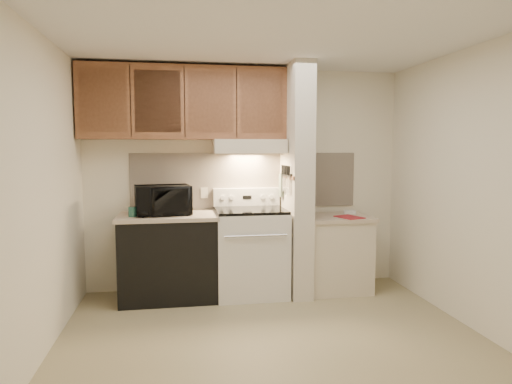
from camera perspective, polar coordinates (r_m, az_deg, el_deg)
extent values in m
plane|color=tan|center=(4.10, 1.94, -17.60)|extent=(3.60, 3.60, 0.00)
plane|color=white|center=(3.87, 2.07, 18.84)|extent=(3.60, 3.60, 0.00)
cube|color=#F0E7CC|center=(5.26, -1.29, 1.63)|extent=(3.60, 2.50, 0.02)
cube|color=#F0E7CC|center=(3.85, -25.25, -0.35)|extent=(0.02, 3.00, 2.50)
cube|color=#F0E7CC|center=(4.50, 25.05, 0.44)|extent=(0.02, 3.00, 2.50)
cube|color=beige|center=(5.25, -1.27, 1.45)|extent=(2.60, 0.02, 0.63)
cube|color=silver|center=(5.04, -0.69, -7.65)|extent=(0.76, 0.65, 0.92)
cube|color=black|center=(4.72, -0.09, -8.04)|extent=(0.50, 0.01, 0.30)
cylinder|color=silver|center=(4.64, -0.02, -5.51)|extent=(0.65, 0.02, 0.02)
cube|color=black|center=(4.95, -0.70, -2.29)|extent=(0.74, 0.64, 0.03)
cube|color=silver|center=(5.22, -1.19, -0.61)|extent=(0.76, 0.08, 0.20)
cube|color=black|center=(5.17, -1.12, -0.66)|extent=(0.10, 0.01, 0.04)
cylinder|color=silver|center=(5.14, -4.20, -0.72)|extent=(0.05, 0.02, 0.05)
cylinder|color=silver|center=(5.15, -3.09, -0.70)|extent=(0.05, 0.02, 0.05)
cylinder|color=silver|center=(5.20, 0.85, -0.63)|extent=(0.05, 0.02, 0.05)
cylinder|color=silver|center=(5.22, 1.93, -0.61)|extent=(0.05, 0.02, 0.05)
cube|color=black|center=(5.00, -10.84, -8.15)|extent=(1.00, 0.63, 0.87)
cube|color=#BEAA92|center=(4.91, -10.93, -2.98)|extent=(1.04, 0.67, 0.04)
cube|color=black|center=(5.10, -10.67, -2.34)|extent=(0.24, 0.12, 0.02)
cylinder|color=#296457|center=(4.82, -15.14, -2.38)|extent=(0.10, 0.10, 0.10)
cube|color=beige|center=(5.20, -6.49, -0.11)|extent=(0.08, 0.01, 0.12)
imported|color=black|center=(4.87, -11.56, -1.00)|extent=(0.61, 0.46, 0.31)
cube|color=beige|center=(5.02, 5.07, 1.42)|extent=(0.22, 0.70, 2.50)
cube|color=brown|center=(4.98, 3.79, 1.97)|extent=(0.01, 0.70, 0.04)
cube|color=black|center=(4.93, 3.85, 2.17)|extent=(0.02, 0.42, 0.04)
cube|color=silver|center=(4.79, 4.13, 0.87)|extent=(0.01, 0.03, 0.16)
cylinder|color=black|center=(4.78, 4.15, 2.66)|extent=(0.02, 0.02, 0.10)
cube|color=silver|center=(4.85, 3.97, 0.80)|extent=(0.01, 0.04, 0.18)
cylinder|color=black|center=(4.85, 3.94, 2.70)|extent=(0.02, 0.02, 0.10)
cube|color=silver|center=(4.94, 3.69, 0.78)|extent=(0.01, 0.04, 0.20)
cylinder|color=black|center=(4.93, 3.72, 2.75)|extent=(0.02, 0.02, 0.10)
cube|color=silver|center=(5.01, 3.50, 1.08)|extent=(0.01, 0.04, 0.16)
cylinder|color=black|center=(5.00, 3.54, 2.79)|extent=(0.02, 0.02, 0.10)
cube|color=silver|center=(5.08, 3.32, 1.03)|extent=(0.01, 0.04, 0.18)
cylinder|color=black|center=(5.08, 3.30, 2.84)|extent=(0.02, 0.02, 0.10)
cube|color=slate|center=(5.15, 3.17, 0.88)|extent=(0.03, 0.11, 0.26)
cube|color=beige|center=(5.28, 9.87, -7.73)|extent=(0.70, 0.60, 0.81)
cube|color=#BEAA92|center=(5.20, 9.95, -3.16)|extent=(0.74, 0.64, 0.04)
cube|color=#A5222A|center=(5.09, 11.58, -3.09)|extent=(0.30, 0.35, 0.01)
cube|color=white|center=(5.41, 11.63, -2.45)|extent=(0.15, 0.12, 0.04)
cube|color=beige|center=(5.03, -0.93, 5.72)|extent=(0.78, 0.44, 0.15)
cube|color=beige|center=(4.82, -0.55, 5.20)|extent=(0.78, 0.04, 0.06)
cube|color=brown|center=(5.04, -8.95, 10.90)|extent=(2.18, 0.33, 0.77)
cube|color=brown|center=(4.93, -18.63, 10.79)|extent=(0.46, 0.01, 0.63)
cube|color=black|center=(4.90, -15.43, 10.92)|extent=(0.01, 0.01, 0.73)
cube|color=brown|center=(4.88, -12.18, 11.01)|extent=(0.46, 0.01, 0.63)
cube|color=black|center=(4.88, -8.92, 11.08)|extent=(0.01, 0.01, 0.73)
cube|color=brown|center=(4.89, -5.67, 11.10)|extent=(0.46, 0.01, 0.63)
cube|color=black|center=(4.91, -2.43, 11.09)|extent=(0.01, 0.01, 0.73)
cube|color=brown|center=(4.96, 0.75, 11.05)|extent=(0.46, 0.01, 0.63)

